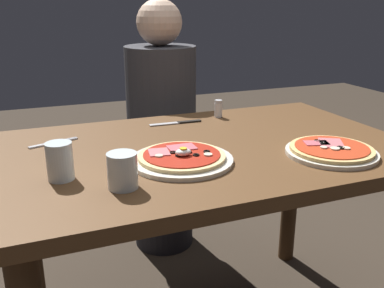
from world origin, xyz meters
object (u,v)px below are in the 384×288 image
at_px(pizza_foreground, 182,158).
at_px(water_glass_near, 123,173).
at_px(dining_table, 208,179).
at_px(diner_person, 162,136).
at_px(knife, 179,123).
at_px(salt_shaker, 218,109).
at_px(pizza_across_left, 331,151).
at_px(water_glass_far, 60,164).
at_px(fork, 50,144).

relative_size(pizza_foreground, water_glass_near, 3.28).
xyz_separation_m(dining_table, diner_person, (0.06, 0.69, -0.06)).
xyz_separation_m(knife, salt_shaker, (0.17, 0.03, 0.03)).
xyz_separation_m(water_glass_near, diner_person, (0.38, 0.91, -0.22)).
relative_size(dining_table, pizza_across_left, 4.71).
xyz_separation_m(salt_shaker, diner_person, (-0.11, 0.39, -0.21)).
bearing_deg(pizza_across_left, dining_table, 144.69).
distance_m(water_glass_far, fork, 0.30).
relative_size(dining_table, water_glass_far, 12.93).
relative_size(dining_table, knife, 6.34).
bearing_deg(knife, water_glass_near, -123.16).
distance_m(dining_table, knife, 0.30).
height_order(pizza_across_left, water_glass_near, water_glass_near).
relative_size(fork, knife, 0.79).
bearing_deg(diner_person, water_glass_far, 57.26).
relative_size(water_glass_near, diner_person, 0.07).
xyz_separation_m(pizza_across_left, water_glass_near, (-0.62, -0.01, 0.03)).
bearing_deg(diner_person, fork, 43.81).
relative_size(pizza_foreground, diner_person, 0.24).
bearing_deg(knife, salt_shaker, 9.86).
distance_m(pizza_foreground, pizza_across_left, 0.44).
bearing_deg(salt_shaker, fork, -170.03).
bearing_deg(diner_person, dining_table, 84.73).
relative_size(pizza_across_left, diner_person, 0.22).
xyz_separation_m(water_glass_far, salt_shaker, (0.62, 0.41, -0.01)).
relative_size(pizza_foreground, salt_shaker, 4.26).
bearing_deg(pizza_foreground, pizza_across_left, -13.37).
bearing_deg(salt_shaker, diner_person, 105.31).
bearing_deg(water_glass_far, pizza_foreground, 0.33).
bearing_deg(pizza_across_left, salt_shaker, 103.80).
bearing_deg(fork, water_glass_far, -88.50).
height_order(knife, diner_person, diner_person).
xyz_separation_m(pizza_foreground, diner_person, (0.19, 0.80, -0.19)).
relative_size(water_glass_near, salt_shaker, 1.30).
xyz_separation_m(pizza_foreground, salt_shaker, (0.30, 0.41, 0.02)).
relative_size(pizza_across_left, knife, 1.35).
height_order(dining_table, knife, knife).
xyz_separation_m(fork, salt_shaker, (0.63, 0.11, 0.03)).
height_order(dining_table, pizza_foreground, pizza_foreground).
relative_size(fork, diner_person, 0.13).
bearing_deg(pizza_across_left, diner_person, 104.46).
bearing_deg(pizza_foreground, fork, 137.89).
relative_size(water_glass_near, fork, 0.57).
xyz_separation_m(pizza_foreground, knife, (0.13, 0.38, -0.01)).
bearing_deg(fork, dining_table, -22.40).
distance_m(pizza_across_left, fork, 0.86).
bearing_deg(diner_person, pizza_across_left, 104.46).
bearing_deg(knife, fork, -169.98).
xyz_separation_m(pizza_across_left, knife, (-0.30, 0.48, -0.01)).
height_order(pizza_foreground, pizza_across_left, pizza_foreground).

